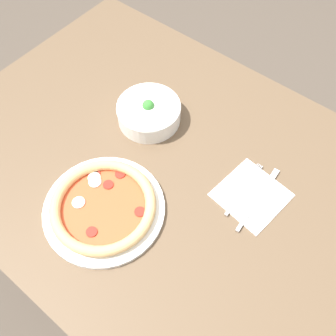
{
  "coord_description": "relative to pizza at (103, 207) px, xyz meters",
  "views": [
    {
      "loc": [
        0.37,
        -0.4,
        1.59
      ],
      "look_at": [
        0.06,
        -0.01,
        0.8
      ],
      "focal_mm": 40.0,
      "sensor_mm": 36.0,
      "label": 1
    }
  ],
  "objects": [
    {
      "name": "pizza",
      "position": [
        0.0,
        0.0,
        0.0
      ],
      "size": [
        0.29,
        0.29,
        0.04
      ],
      "color": "white",
      "rests_on": "dining_table"
    },
    {
      "name": "ground_plane",
      "position": [
        -0.01,
        0.19,
        -0.8
      ],
      "size": [
        8.0,
        8.0,
        0.0
      ],
      "primitive_type": "plane",
      "color": "#4C4238"
    },
    {
      "name": "fork",
      "position": [
        0.23,
        0.25,
        -0.01
      ],
      "size": [
        0.02,
        0.17,
        0.0
      ],
      "rotation": [
        0.0,
        0.0,
        1.62
      ],
      "color": "silver",
      "rests_on": "napkin"
    },
    {
      "name": "knife",
      "position": [
        0.27,
        0.24,
        -0.01
      ],
      "size": [
        0.02,
        0.2,
        0.01
      ],
      "rotation": [
        0.0,
        0.0,
        1.62
      ],
      "color": "silver",
      "rests_on": "napkin"
    },
    {
      "name": "bowl",
      "position": [
        -0.1,
        0.28,
        0.02
      ],
      "size": [
        0.17,
        0.17,
        0.07
      ],
      "color": "white",
      "rests_on": "dining_table"
    },
    {
      "name": "dining_table",
      "position": [
        -0.01,
        0.19,
        -0.14
      ],
      "size": [
        1.14,
        0.88,
        0.78
      ],
      "color": "brown",
      "rests_on": "ground_plane"
    },
    {
      "name": "napkin",
      "position": [
        0.25,
        0.25,
        -0.02
      ],
      "size": [
        0.17,
        0.17,
        0.0
      ],
      "color": "white",
      "rests_on": "dining_table"
    }
  ]
}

